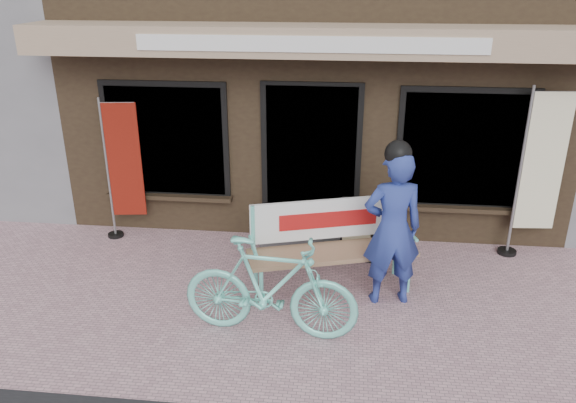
# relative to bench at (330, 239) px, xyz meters

# --- Properties ---
(ground) EXTENTS (70.00, 70.00, 0.00)m
(ground) POSITION_rel_bench_xyz_m (-0.33, -0.66, -0.62)
(ground) COLOR #BE919B
(ground) RESTS_ON ground
(storefront) EXTENTS (7.00, 6.77, 6.00)m
(storefront) POSITION_rel_bench_xyz_m (-0.33, 4.31, 2.37)
(storefront) COLOR black
(storefront) RESTS_ON ground
(bench) EXTENTS (2.01, 1.05, 1.06)m
(bench) POSITION_rel_bench_xyz_m (0.00, 0.00, 0.00)
(bench) COLOR #73E1CF
(bench) RESTS_ON ground
(person) EXTENTS (0.72, 0.54, 1.90)m
(person) POSITION_rel_bench_xyz_m (0.68, -0.25, 0.31)
(person) COLOR navy
(person) RESTS_ON ground
(bicycle) EXTENTS (1.84, 0.66, 1.08)m
(bicycle) POSITION_rel_bench_xyz_m (-0.57, -1.04, -0.08)
(bicycle) COLOR #73E1CF
(bicycle) RESTS_ON ground
(nobori_red) EXTENTS (0.59, 0.25, 2.00)m
(nobori_red) POSITION_rel_bench_xyz_m (-2.89, 1.05, 0.41)
(nobori_red) COLOR gray
(nobori_red) RESTS_ON ground
(nobori_cream) EXTENTS (0.67, 0.27, 2.25)m
(nobori_cream) POSITION_rel_bench_xyz_m (2.57, 1.11, 0.54)
(nobori_cream) COLOR gray
(nobori_cream) RESTS_ON ground
(menu_stand) EXTENTS (0.44, 0.17, 0.86)m
(menu_stand) POSITION_rel_bench_xyz_m (0.32, 0.68, -0.18)
(menu_stand) COLOR black
(menu_stand) RESTS_ON ground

